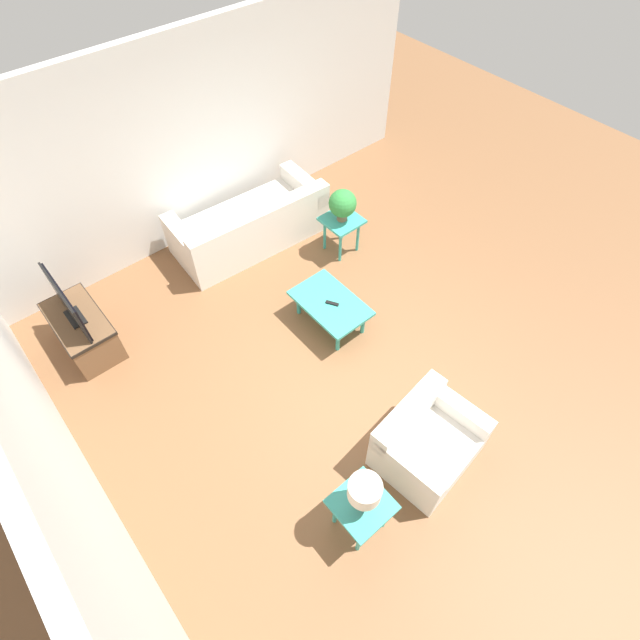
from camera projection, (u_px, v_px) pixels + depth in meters
name	position (u px, v px, depth m)	size (l,w,h in m)	color
ground_plane	(348.00, 350.00, 6.01)	(14.00, 14.00, 0.00)	brown
wall_back	(52.00, 462.00, 3.73)	(7.20, 0.12, 2.70)	silver
wall_right	(193.00, 140.00, 6.41)	(0.12, 7.20, 2.70)	silver
sofa	(251.00, 226.00, 6.98)	(1.08, 2.17, 0.76)	silver
armchair	(426.00, 442.00, 4.97)	(0.90, 1.06, 0.69)	silver
coffee_table	(330.00, 304.00, 6.01)	(0.95, 0.61, 0.39)	teal
side_table_plant	(342.00, 224.00, 6.75)	(0.49, 0.49, 0.54)	teal
side_table_lamp	(361.00, 507.00, 4.41)	(0.49, 0.49, 0.54)	teal
tv_stand_chest	(83.00, 330.00, 5.85)	(0.98, 0.54, 0.51)	brown
television	(66.00, 303.00, 5.46)	(0.94, 0.16, 0.54)	black
potted_plant	(343.00, 204.00, 6.48)	(0.37, 0.37, 0.45)	brown
table_lamp	(364.00, 492.00, 4.10)	(0.29, 0.29, 0.43)	red
remote_control	(332.00, 303.00, 5.95)	(0.16, 0.12, 0.02)	black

